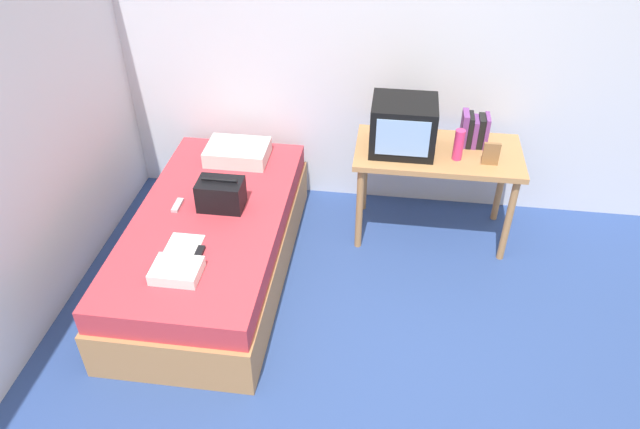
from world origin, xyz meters
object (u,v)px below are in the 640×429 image
(water_bottle, at_px, (459,145))
(folded_towel, at_px, (177,271))
(magazine, at_px, (182,249))
(handbag, at_px, (221,194))
(remote_silver, at_px, (178,205))
(pillow, at_px, (238,152))
(bed, at_px, (213,244))
(desk, at_px, (437,161))
(remote_dark, at_px, (198,255))
(tv, at_px, (403,126))
(picture_frame, at_px, (491,154))
(book_row, at_px, (474,130))

(water_bottle, xyz_separation_m, folded_towel, (-1.63, -1.15, -0.30))
(magazine, distance_m, folded_towel, 0.24)
(handbag, relative_size, remote_silver, 2.08)
(pillow, bearing_deg, bed, -92.09)
(pillow, height_order, folded_towel, pillow)
(desk, bearing_deg, remote_dark, -143.28)
(pillow, distance_m, remote_silver, 0.70)
(desk, relative_size, pillow, 2.54)
(magazine, height_order, folded_towel, folded_towel)
(pillow, height_order, remote_dark, pillow)
(pillow, distance_m, remote_dark, 1.12)
(desk, height_order, remote_silver, desk)
(remote_dark, height_order, remote_silver, same)
(tv, bearing_deg, water_bottle, -12.49)
(folded_towel, bearing_deg, remote_silver, 108.28)
(bed, relative_size, folded_towel, 7.14)
(desk, distance_m, handbag, 1.53)
(water_bottle, xyz_separation_m, picture_frame, (0.22, -0.04, -0.03))
(tv, bearing_deg, handbag, -155.05)
(magazine, bearing_deg, handbag, 74.70)
(folded_towel, bearing_deg, remote_dark, 68.46)
(pillow, height_order, magazine, pillow)
(bed, height_order, picture_frame, picture_frame)
(tv, bearing_deg, bed, -152.54)
(book_row, xyz_separation_m, magazine, (-1.79, -1.14, -0.33))
(pillow, height_order, remote_silver, pillow)
(water_bottle, bearing_deg, magazine, -151.04)
(pillow, xyz_separation_m, remote_dark, (0.03, -1.12, -0.05))
(bed, distance_m, remote_silver, 0.36)
(bed, bearing_deg, desk, 23.69)
(book_row, relative_size, handbag, 0.82)
(tv, distance_m, book_row, 0.52)
(book_row, relative_size, picture_frame, 1.52)
(remote_dark, bearing_deg, bed, 97.83)
(remote_silver, bearing_deg, desk, 19.12)
(handbag, bearing_deg, tv, 24.95)
(water_bottle, bearing_deg, book_row, 61.25)
(water_bottle, height_order, folded_towel, water_bottle)
(remote_silver, bearing_deg, water_bottle, 15.16)
(water_bottle, distance_m, handbag, 1.63)
(desk, relative_size, handbag, 3.87)
(remote_dark, xyz_separation_m, remote_silver, (-0.29, 0.47, 0.00))
(remote_silver, bearing_deg, remote_dark, -58.66)
(picture_frame, bearing_deg, desk, 157.07)
(picture_frame, distance_m, remote_dark, 2.02)
(handbag, height_order, folded_towel, handbag)
(bed, height_order, tv, tv)
(bed, xyz_separation_m, remote_dark, (0.06, -0.42, 0.27))
(desk, height_order, pillow, desk)
(pillow, bearing_deg, handbag, -86.16)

